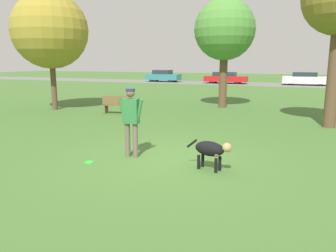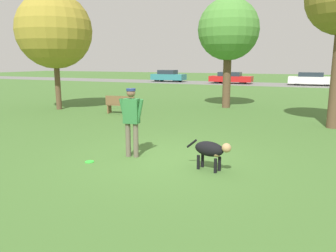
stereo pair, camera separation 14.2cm
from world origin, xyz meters
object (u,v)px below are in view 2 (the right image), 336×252
frisbee (90,162)px  park_bench (121,104)px  parked_car_teal (168,76)px  tree_mid_center (228,30)px  dog (211,150)px  parked_car_white (312,79)px  parked_car_red (231,78)px  person (131,117)px  tree_near_left (54,31)px

frisbee → park_bench: size_ratio=0.15×
parked_car_teal → tree_mid_center: bearing=-58.9°
dog → frisbee: size_ratio=5.14×
parked_car_teal → parked_car_white: size_ratio=0.89×
tree_mid_center → park_bench: bearing=-134.4°
dog → tree_mid_center: size_ratio=0.20×
dog → parked_car_red: 29.82m
parked_car_white → park_bench: 24.65m
tree_mid_center → parked_car_teal: 22.73m
person → dog: bearing=-13.1°
dog → tree_near_left: 12.00m
frisbee → parked_car_white: (4.89, 30.00, 0.64)m
parked_car_red → park_bench: parked_car_red is taller
dog → park_bench: bearing=148.6°
dog → parked_car_red: bearing=115.8°
parked_car_white → dog: bearing=-93.6°
person → parked_car_teal: person is taller
dog → park_bench: park_bench is taller
person → parked_car_white: bearing=75.4°
person → parked_car_white: (4.17, 29.18, -0.38)m
dog → tree_near_left: size_ratio=0.20×
tree_near_left → parked_car_teal: size_ratio=1.43×
tree_near_left → parked_car_red: bearing=81.1°
frisbee → parked_car_teal: bearing=109.8°
parked_car_red → person: bearing=-82.1°
person → tree_mid_center: bearing=83.3°
park_bench → tree_mid_center: bearing=-143.1°
dog → parked_car_white: (2.04, 29.43, 0.18)m
person → parked_car_white: person is taller
person → tree_near_left: size_ratio=0.31×
parked_car_teal → tree_near_left: bearing=-80.3°
park_bench → person: bearing=115.0°
tree_mid_center → frisbee: bearing=-94.1°
parked_car_red → park_bench: bearing=-89.8°
dog → frisbee: 2.95m
dog → parked_car_red: size_ratio=0.24×
parked_car_white → tree_mid_center: bearing=-101.8°
tree_near_left → parked_car_red: 23.51m
park_bench → tree_near_left: bearing=-9.1°
parked_car_white → frisbee: bearing=-98.9°
dog → parked_car_teal: 32.49m
person → dog: person is taller
person → parked_car_white: size_ratio=0.39×
person → tree_mid_center: 10.36m
parked_car_red → tree_near_left: bearing=-98.8°
person → parked_car_teal: bearing=105.1°
tree_mid_center → parked_car_white: (4.13, 19.24, -3.29)m
tree_mid_center → parked_car_white: bearing=77.9°
person → parked_car_red: 29.21m
parked_car_teal → parked_car_white: 15.73m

